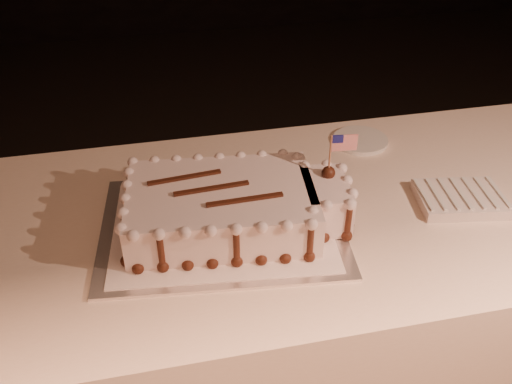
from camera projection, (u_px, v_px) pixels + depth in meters
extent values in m
cube|color=#F7D9BF|center=(292.00, 316.00, 1.60)|extent=(2.40, 0.80, 0.75)
cube|color=white|center=(222.00, 226.00, 1.32)|extent=(0.60, 0.47, 0.01)
cube|color=white|center=(222.00, 225.00, 1.32)|extent=(0.53, 0.43, 0.00)
cube|color=white|center=(221.00, 207.00, 1.29)|extent=(0.44, 0.32, 0.10)
cube|color=white|center=(325.00, 201.00, 1.31)|extent=(0.12, 0.17, 0.10)
sphere|color=#482012|center=(138.00, 268.00, 1.18)|extent=(0.03, 0.03, 0.03)
sphere|color=#482012|center=(163.00, 267.00, 1.19)|extent=(0.03, 0.03, 0.03)
sphere|color=#482012|center=(188.00, 265.00, 1.19)|extent=(0.03, 0.03, 0.03)
sphere|color=#482012|center=(212.00, 263.00, 1.20)|extent=(0.03, 0.03, 0.03)
sphere|color=#482012|center=(237.00, 262.00, 1.20)|extent=(0.03, 0.03, 0.03)
sphere|color=#482012|center=(261.00, 260.00, 1.20)|extent=(0.03, 0.03, 0.03)
sphere|color=#482012|center=(285.00, 258.00, 1.21)|extent=(0.03, 0.03, 0.03)
sphere|color=#482012|center=(309.00, 257.00, 1.21)|extent=(0.03, 0.03, 0.03)
sphere|color=#482012|center=(310.00, 244.00, 1.25)|extent=(0.03, 0.03, 0.03)
sphere|color=#482012|center=(324.00, 237.00, 1.26)|extent=(0.03, 0.03, 0.03)
sphere|color=#482012|center=(347.00, 236.00, 1.27)|extent=(0.03, 0.03, 0.03)
sphere|color=#482012|center=(349.00, 225.00, 1.30)|extent=(0.03, 0.03, 0.03)
sphere|color=#482012|center=(344.00, 211.00, 1.34)|extent=(0.03, 0.03, 0.03)
sphere|color=#482012|center=(339.00, 199.00, 1.38)|extent=(0.03, 0.03, 0.03)
sphere|color=#482012|center=(324.00, 195.00, 1.40)|extent=(0.03, 0.03, 0.03)
sphere|color=#482012|center=(303.00, 196.00, 1.39)|extent=(0.03, 0.03, 0.03)
sphere|color=#482012|center=(295.00, 188.00, 1.42)|extent=(0.03, 0.03, 0.03)
sphere|color=#482012|center=(282.00, 184.00, 1.44)|extent=(0.03, 0.03, 0.03)
sphere|color=#482012|center=(262.00, 185.00, 1.43)|extent=(0.03, 0.03, 0.03)
sphere|color=#482012|center=(241.00, 186.00, 1.43)|extent=(0.03, 0.03, 0.03)
sphere|color=#482012|center=(221.00, 187.00, 1.42)|extent=(0.03, 0.03, 0.03)
sphere|color=#482012|center=(200.00, 189.00, 1.42)|extent=(0.03, 0.03, 0.03)
sphere|color=#482012|center=(179.00, 190.00, 1.41)|extent=(0.03, 0.03, 0.03)
sphere|color=#482012|center=(158.00, 191.00, 1.41)|extent=(0.03, 0.03, 0.03)
sphere|color=#482012|center=(137.00, 192.00, 1.41)|extent=(0.03, 0.03, 0.03)
sphere|color=#482012|center=(133.00, 203.00, 1.37)|extent=(0.03, 0.03, 0.03)
sphere|color=#482012|center=(132.00, 216.00, 1.33)|extent=(0.03, 0.03, 0.03)
sphere|color=#482012|center=(130.00, 230.00, 1.29)|extent=(0.03, 0.03, 0.03)
sphere|color=#482012|center=(128.00, 245.00, 1.24)|extent=(0.03, 0.03, 0.03)
sphere|color=#482012|center=(126.00, 261.00, 1.20)|extent=(0.03, 0.03, 0.03)
sphere|color=white|center=(133.00, 236.00, 1.13)|extent=(0.03, 0.03, 0.03)
sphere|color=white|center=(159.00, 234.00, 1.14)|extent=(0.03, 0.03, 0.03)
sphere|color=white|center=(185.00, 233.00, 1.14)|extent=(0.03, 0.03, 0.03)
sphere|color=white|center=(211.00, 231.00, 1.14)|extent=(0.03, 0.03, 0.03)
sphere|color=white|center=(236.00, 229.00, 1.15)|extent=(0.03, 0.03, 0.03)
sphere|color=white|center=(261.00, 228.00, 1.15)|extent=(0.03, 0.03, 0.03)
sphere|color=white|center=(287.00, 226.00, 1.16)|extent=(0.03, 0.03, 0.03)
sphere|color=white|center=(312.00, 224.00, 1.16)|extent=(0.03, 0.03, 0.03)
sphere|color=white|center=(313.00, 212.00, 1.20)|extent=(0.03, 0.03, 0.03)
sphere|color=white|center=(327.00, 206.00, 1.21)|extent=(0.03, 0.03, 0.03)
sphere|color=white|center=(350.00, 204.00, 1.22)|extent=(0.03, 0.03, 0.03)
sphere|color=white|center=(353.00, 194.00, 1.25)|extent=(0.03, 0.03, 0.03)
sphere|color=white|center=(347.00, 181.00, 1.29)|extent=(0.03, 0.03, 0.03)
sphere|color=white|center=(342.00, 168.00, 1.33)|extent=(0.03, 0.03, 0.03)
sphere|color=white|center=(326.00, 165.00, 1.35)|extent=(0.03, 0.03, 0.03)
sphere|color=white|center=(305.00, 166.00, 1.34)|extent=(0.03, 0.03, 0.03)
sphere|color=white|center=(296.00, 158.00, 1.37)|extent=(0.03, 0.03, 0.03)
sphere|color=white|center=(283.00, 154.00, 1.39)|extent=(0.03, 0.03, 0.03)
sphere|color=white|center=(262.00, 155.00, 1.38)|extent=(0.03, 0.03, 0.03)
sphere|color=white|center=(241.00, 156.00, 1.38)|extent=(0.03, 0.03, 0.03)
sphere|color=white|center=(219.00, 158.00, 1.37)|extent=(0.03, 0.03, 0.03)
sphere|color=white|center=(198.00, 159.00, 1.37)|extent=(0.03, 0.03, 0.03)
sphere|color=white|center=(176.00, 160.00, 1.36)|extent=(0.03, 0.03, 0.03)
sphere|color=white|center=(155.00, 161.00, 1.36)|extent=(0.03, 0.03, 0.03)
sphere|color=white|center=(133.00, 162.00, 1.36)|extent=(0.03, 0.03, 0.03)
sphere|color=white|center=(129.00, 173.00, 1.32)|extent=(0.03, 0.03, 0.03)
sphere|color=white|center=(127.00, 186.00, 1.28)|extent=(0.03, 0.03, 0.03)
sphere|color=white|center=(125.00, 199.00, 1.23)|extent=(0.03, 0.03, 0.03)
sphere|color=white|center=(123.00, 213.00, 1.19)|extent=(0.03, 0.03, 0.03)
sphere|color=white|center=(121.00, 229.00, 1.15)|extent=(0.03, 0.03, 0.03)
cylinder|color=#482012|center=(161.00, 252.00, 1.16)|extent=(0.01, 0.01, 0.09)
sphere|color=#482012|center=(163.00, 266.00, 1.19)|extent=(0.02, 0.02, 0.02)
cylinder|color=#482012|center=(237.00, 246.00, 1.18)|extent=(0.01, 0.01, 0.09)
sphere|color=#482012|center=(237.00, 261.00, 1.20)|extent=(0.02, 0.02, 0.02)
cylinder|color=#482012|center=(310.00, 241.00, 1.19)|extent=(0.01, 0.01, 0.09)
sphere|color=#482012|center=(309.00, 256.00, 1.21)|extent=(0.02, 0.02, 0.02)
cylinder|color=#482012|center=(348.00, 221.00, 1.25)|extent=(0.01, 0.01, 0.09)
sphere|color=#482012|center=(347.00, 235.00, 1.27)|extent=(0.02, 0.02, 0.02)
cylinder|color=#482012|center=(340.00, 184.00, 1.36)|extent=(0.01, 0.01, 0.09)
sphere|color=#482012|center=(339.00, 198.00, 1.38)|extent=(0.02, 0.02, 0.02)
cylinder|color=#482012|center=(296.00, 174.00, 1.40)|extent=(0.01, 0.01, 0.09)
sphere|color=#482012|center=(295.00, 187.00, 1.42)|extent=(0.02, 0.02, 0.02)
cylinder|color=#482012|center=(241.00, 172.00, 1.40)|extent=(0.01, 0.01, 0.09)
sphere|color=#482012|center=(241.00, 185.00, 1.43)|extent=(0.02, 0.02, 0.02)
cylinder|color=#482012|center=(178.00, 176.00, 1.39)|extent=(0.01, 0.01, 0.09)
sphere|color=#482012|center=(179.00, 189.00, 1.41)|extent=(0.02, 0.02, 0.02)
cylinder|color=#482012|center=(131.00, 189.00, 1.34)|extent=(0.01, 0.01, 0.09)
sphere|color=#482012|center=(133.00, 203.00, 1.37)|extent=(0.02, 0.02, 0.02)
cylinder|color=#482012|center=(126.00, 230.00, 1.22)|extent=(0.01, 0.01, 0.09)
sphere|color=#482012|center=(128.00, 244.00, 1.24)|extent=(0.02, 0.02, 0.02)
cube|color=#482012|center=(184.00, 177.00, 1.29)|extent=(0.17, 0.03, 0.01)
cube|color=#482012|center=(212.00, 188.00, 1.25)|extent=(0.17, 0.02, 0.01)
cube|color=#482012|center=(245.00, 199.00, 1.22)|extent=(0.17, 0.02, 0.01)
sphere|color=#482012|center=(328.00, 173.00, 1.30)|extent=(0.03, 0.03, 0.03)
cylinder|color=#C27853|center=(330.00, 159.00, 1.28)|extent=(0.00, 0.00, 0.12)
cube|color=red|center=(345.00, 143.00, 1.26)|extent=(0.06, 0.01, 0.04)
cube|color=navy|center=(338.00, 139.00, 1.25)|extent=(0.02, 0.01, 0.02)
cube|color=beige|center=(460.00, 199.00, 1.39)|extent=(0.22, 0.18, 0.03)
cube|color=silver|center=(424.00, 194.00, 1.38)|extent=(0.02, 0.13, 0.01)
cube|color=silver|center=(436.00, 194.00, 1.38)|extent=(0.02, 0.13, 0.01)
cube|color=silver|center=(449.00, 194.00, 1.38)|extent=(0.02, 0.13, 0.01)
cube|color=silver|center=(461.00, 193.00, 1.38)|extent=(0.02, 0.13, 0.01)
cube|color=silver|center=(474.00, 193.00, 1.38)|extent=(0.02, 0.13, 0.01)
cube|color=silver|center=(486.00, 193.00, 1.38)|extent=(0.02, 0.13, 0.01)
cube|color=silver|center=(499.00, 192.00, 1.38)|extent=(0.02, 0.13, 0.01)
cylinder|color=silver|center=(360.00, 140.00, 1.64)|extent=(0.16, 0.16, 0.01)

